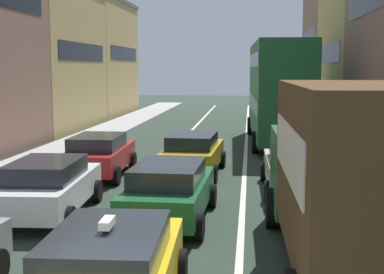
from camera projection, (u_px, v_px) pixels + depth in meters
sidewalk_left at (74, 145)px, 26.21m from camera, size 2.60×64.00×0.14m
lane_stripe_left at (175, 148)px, 25.68m from camera, size 0.16×60.00×0.01m
lane_stripe_right at (246, 149)px, 25.31m from camera, size 0.16×60.00×0.01m
removalist_box_truck at (351, 171)px, 9.68m from camera, size 2.84×7.75×3.58m
taxi_centre_lane_front at (110, 272)px, 8.00m from camera, size 2.21×4.37×1.66m
sedan_centre_lane_second at (169, 190)px, 13.36m from camera, size 2.16×4.35×1.49m
wagon_left_lane_second at (48, 186)px, 13.85m from camera, size 2.27×4.40×1.49m
hatchback_centre_lane_third at (193, 153)px, 19.32m from camera, size 2.22×4.38×1.49m
sedan_left_lane_third at (99, 154)px, 18.95m from camera, size 2.18×4.36×1.49m
sedan_right_lane_behind_truck at (296, 167)px, 16.54m from camera, size 2.12×4.33×1.49m
bus_mid_queue_primary at (278, 88)px, 26.89m from camera, size 3.08×10.58×5.06m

